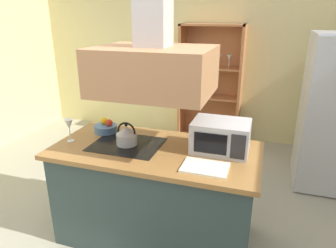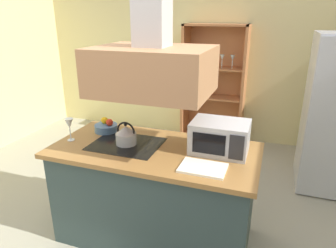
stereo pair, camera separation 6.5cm
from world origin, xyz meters
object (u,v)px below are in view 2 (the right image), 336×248
(dish_cabinet, at_px, (214,91))
(cutting_board, at_px, (203,168))
(kettle, at_px, (126,135))
(microwave, at_px, (220,137))
(wine_glass_on_counter, at_px, (69,124))
(fruit_bowl, at_px, (106,127))

(dish_cabinet, relative_size, cutting_board, 5.41)
(dish_cabinet, relative_size, kettle, 9.03)
(kettle, relative_size, microwave, 0.44)
(microwave, xyz_separation_m, wine_glass_on_counter, (-1.31, -0.21, 0.02))
(cutting_board, height_order, fruit_bowl, fruit_bowl)
(fruit_bowl, bearing_deg, cutting_board, -22.40)
(dish_cabinet, distance_m, wine_glass_on_counter, 2.72)
(dish_cabinet, relative_size, wine_glass_on_counter, 8.93)
(microwave, relative_size, wine_glass_on_counter, 2.23)
(microwave, height_order, fruit_bowl, microwave)
(dish_cabinet, xyz_separation_m, kettle, (-0.27, -2.51, 0.17))
(kettle, height_order, wine_glass_on_counter, same)
(microwave, bearing_deg, dish_cabinet, 102.36)
(kettle, xyz_separation_m, microwave, (0.80, 0.12, 0.04))
(kettle, xyz_separation_m, wine_glass_on_counter, (-0.51, -0.09, 0.07))
(wine_glass_on_counter, bearing_deg, kettle, 9.87)
(kettle, height_order, fruit_bowl, kettle)
(fruit_bowl, bearing_deg, wine_glass_on_counter, -122.13)
(wine_glass_on_counter, distance_m, fruit_bowl, 0.37)
(dish_cabinet, bearing_deg, cutting_board, -80.28)
(cutting_board, relative_size, microwave, 0.74)
(wine_glass_on_counter, bearing_deg, dish_cabinet, 73.17)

